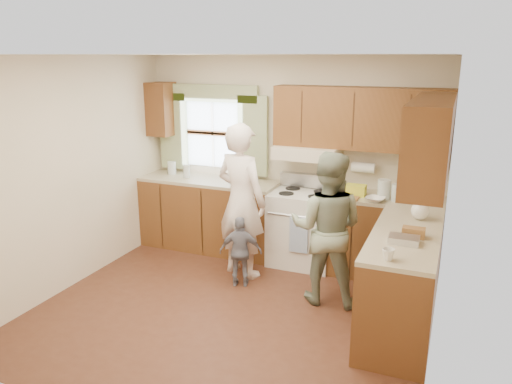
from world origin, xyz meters
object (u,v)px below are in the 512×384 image
at_px(child, 241,252).
at_px(woman_left, 241,201).
at_px(woman_right, 327,228).
at_px(stove, 303,227).

bearing_deg(child, woman_left, -86.21).
distance_m(woman_left, woman_right, 1.11).
xyz_separation_m(woman_right, child, (-0.95, -0.02, -0.39)).
height_order(woman_left, woman_right, woman_left).
relative_size(stove, child, 1.34).
relative_size(woman_left, child, 2.23).
bearing_deg(woman_left, woman_right, -178.41).
height_order(stove, woman_right, woman_right).
relative_size(stove, woman_left, 0.60).
bearing_deg(woman_right, woman_left, -19.27).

